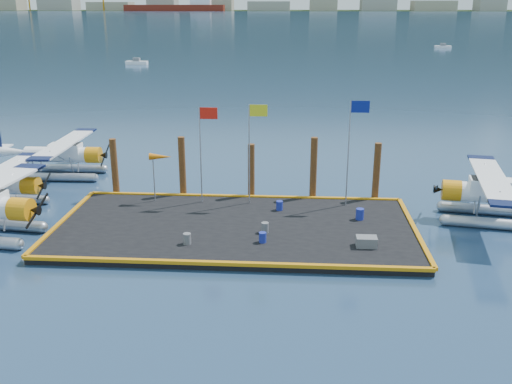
# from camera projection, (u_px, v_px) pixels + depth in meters

# --- Properties ---
(ground) EXTENTS (4000.00, 4000.00, 0.00)m
(ground) POSITION_uv_depth(u_px,v_px,m) (235.00, 232.00, 32.34)
(ground) COLOR navy
(ground) RESTS_ON ground
(dock) EXTENTS (20.00, 10.00, 0.40)m
(dock) POSITION_uv_depth(u_px,v_px,m) (235.00, 228.00, 32.28)
(dock) COLOR black
(dock) RESTS_ON ground
(dock_bumpers) EXTENTS (20.25, 10.25, 0.18)m
(dock_bumpers) POSITION_uv_depth(u_px,v_px,m) (235.00, 224.00, 32.19)
(dock_bumpers) COLOR #C67B0B
(dock_bumpers) RESTS_ON dock
(far_backdrop) EXTENTS (3050.00, 2050.00, 810.00)m
(far_backdrop) POSITION_uv_depth(u_px,v_px,m) (378.00, 3.00, 1658.59)
(far_backdrop) COLOR black
(far_backdrop) RESTS_ON ground
(seaplane_c) EXTENTS (8.89, 9.78, 3.50)m
(seaplane_c) POSITION_uv_depth(u_px,v_px,m) (61.00, 157.00, 42.09)
(seaplane_c) COLOR #9B9FA9
(seaplane_c) RESTS_ON ground
(seaplane_d) EXTENTS (9.41, 10.31, 3.64)m
(seaplane_d) POSITION_uv_depth(u_px,v_px,m) (497.00, 197.00, 33.29)
(seaplane_d) COLOR #9B9FA9
(seaplane_d) RESTS_ON ground
(drum_1) EXTENTS (0.39, 0.39, 0.55)m
(drum_1) POSITION_uv_depth(u_px,v_px,m) (263.00, 237.00, 29.84)
(drum_1) COLOR navy
(drum_1) RESTS_ON dock
(drum_2) EXTENTS (0.40, 0.40, 0.57)m
(drum_2) POSITION_uv_depth(u_px,v_px,m) (265.00, 228.00, 31.10)
(drum_2) COLOR #5D5E62
(drum_2) RESTS_ON dock
(drum_3) EXTENTS (0.41, 0.41, 0.58)m
(drum_3) POSITION_uv_depth(u_px,v_px,m) (187.00, 239.00, 29.63)
(drum_3) COLOR #5D5E62
(drum_3) RESTS_ON dock
(drum_4) EXTENTS (0.46, 0.46, 0.65)m
(drum_4) POSITION_uv_depth(u_px,v_px,m) (360.00, 214.00, 32.96)
(drum_4) COLOR navy
(drum_4) RESTS_ON dock
(drum_5) EXTENTS (0.41, 0.41, 0.57)m
(drum_5) POSITION_uv_depth(u_px,v_px,m) (280.00, 206.00, 34.47)
(drum_5) COLOR navy
(drum_5) RESTS_ON dock
(crate) EXTENTS (1.06, 0.71, 0.53)m
(crate) POSITION_uv_depth(u_px,v_px,m) (366.00, 242.00, 29.32)
(crate) COLOR #5D5E62
(crate) RESTS_ON dock
(flagpole_red) EXTENTS (1.14, 0.08, 6.00)m
(flagpole_red) POSITION_uv_depth(u_px,v_px,m) (204.00, 140.00, 34.70)
(flagpole_red) COLOR gray
(flagpole_red) RESTS_ON dock
(flagpole_yellow) EXTENTS (1.14, 0.08, 6.20)m
(flagpole_yellow) POSITION_uv_depth(u_px,v_px,m) (252.00, 139.00, 34.47)
(flagpole_yellow) COLOR gray
(flagpole_yellow) RESTS_ON dock
(flagpole_blue) EXTENTS (1.14, 0.08, 6.50)m
(flagpole_blue) POSITION_uv_depth(u_px,v_px,m) (352.00, 138.00, 34.03)
(flagpole_blue) COLOR gray
(flagpole_blue) RESTS_ON dock
(windsock) EXTENTS (1.40, 0.44, 3.12)m
(windsock) POSITION_uv_depth(u_px,v_px,m) (160.00, 158.00, 35.24)
(windsock) COLOR gray
(windsock) RESTS_ON dock
(piling_0) EXTENTS (0.44, 0.44, 4.00)m
(piling_0) POSITION_uv_depth(u_px,v_px,m) (115.00, 169.00, 37.37)
(piling_0) COLOR #442413
(piling_0) RESTS_ON ground
(piling_1) EXTENTS (0.44, 0.44, 4.20)m
(piling_1) POSITION_uv_depth(u_px,v_px,m) (182.00, 169.00, 37.05)
(piling_1) COLOR #442413
(piling_1) RESTS_ON ground
(piling_2) EXTENTS (0.44, 0.44, 3.80)m
(piling_2) POSITION_uv_depth(u_px,v_px,m) (251.00, 173.00, 36.82)
(piling_2) COLOR #442413
(piling_2) RESTS_ON ground
(piling_3) EXTENTS (0.44, 0.44, 4.30)m
(piling_3) POSITION_uv_depth(u_px,v_px,m) (313.00, 170.00, 36.49)
(piling_3) COLOR #442413
(piling_3) RESTS_ON ground
(piling_4) EXTENTS (0.44, 0.44, 4.00)m
(piling_4) POSITION_uv_depth(u_px,v_px,m) (376.00, 174.00, 36.28)
(piling_4) COLOR #442413
(piling_4) RESTS_ON ground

